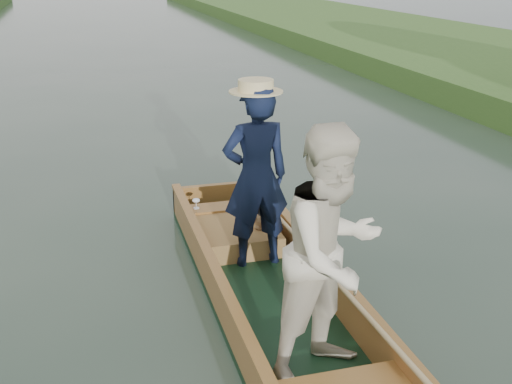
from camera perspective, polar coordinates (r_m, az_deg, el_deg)
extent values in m
plane|color=#283D30|center=(6.06, 1.54, -10.37)|extent=(120.00, 120.00, 0.00)
cube|color=black|center=(6.04, 1.54, -10.05)|extent=(1.10, 5.00, 0.08)
cube|color=#9D6430|center=(5.83, -3.31, -9.00)|extent=(0.08, 5.00, 0.32)
cube|color=#9D6430|center=(6.09, 6.19, -7.72)|extent=(0.08, 5.00, 0.32)
cube|color=#9D6430|center=(8.12, -3.50, -0.38)|extent=(1.10, 0.08, 0.32)
cube|color=#9D6430|center=(5.74, -3.34, -7.43)|extent=(0.10, 5.00, 0.04)
cube|color=#9D6430|center=(6.01, 6.26, -6.20)|extent=(0.10, 5.00, 0.04)
cube|color=#9D6430|center=(7.58, -2.62, -1.37)|extent=(0.94, 0.30, 0.05)
imported|color=black|center=(6.39, -0.01, 1.33)|extent=(0.70, 0.47, 1.87)
cylinder|color=beige|center=(6.16, -0.01, 9.24)|extent=(0.52, 0.52, 0.12)
imported|color=beige|center=(4.70, 6.83, -5.48)|extent=(1.17, 1.06, 1.94)
cube|color=#A06133|center=(7.08, -1.74, -3.93)|extent=(0.85, 0.90, 0.22)
sphere|color=tan|center=(6.97, 0.52, -2.42)|extent=(0.19, 0.19, 0.19)
sphere|color=tan|center=(6.91, 0.55, -1.38)|extent=(0.14, 0.14, 0.14)
sphere|color=tan|center=(6.88, 0.14, -0.96)|extent=(0.05, 0.05, 0.05)
sphere|color=tan|center=(6.90, 0.96, -0.88)|extent=(0.05, 0.05, 0.05)
sphere|color=tan|center=(6.87, 0.68, -1.66)|extent=(0.06, 0.06, 0.06)
sphere|color=tan|center=(6.92, -0.10, -2.34)|extent=(0.07, 0.07, 0.07)
sphere|color=tan|center=(6.97, 1.23, -2.20)|extent=(0.07, 0.07, 0.07)
sphere|color=tan|center=(6.97, 0.22, -3.15)|extent=(0.07, 0.07, 0.07)
sphere|color=tan|center=(6.99, 0.95, -3.07)|extent=(0.07, 0.07, 0.07)
cylinder|color=silver|center=(7.51, -5.33, -1.42)|extent=(0.07, 0.07, 0.01)
cylinder|color=silver|center=(7.49, -5.34, -1.14)|extent=(0.01, 0.01, 0.08)
ellipsoid|color=silver|center=(7.47, -5.35, -0.75)|extent=(0.09, 0.09, 0.05)
cylinder|color=tan|center=(5.50, 7.67, -8.45)|extent=(0.04, 3.95, 0.18)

